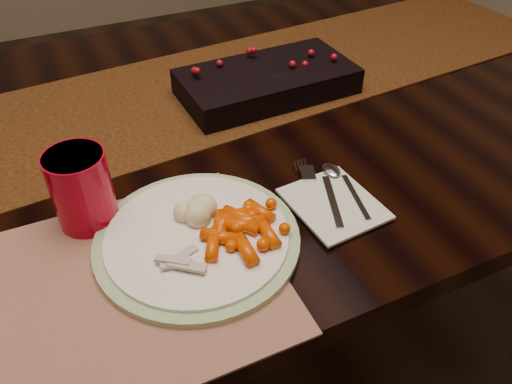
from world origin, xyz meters
name	(u,v)px	position (x,y,z in m)	size (l,w,h in m)	color
floor	(202,350)	(0.00, 0.00, 0.00)	(5.00, 5.00, 0.00)	black
dining_table	(191,262)	(0.00, 0.00, 0.38)	(1.80, 1.00, 0.75)	black
table_runner	(183,96)	(0.05, 0.10, 0.75)	(1.86, 0.38, 0.00)	black
centerpiece	(267,78)	(0.21, 0.04, 0.79)	(0.35, 0.18, 0.07)	black
placemat_main	(43,313)	(-0.28, -0.33, 0.75)	(0.42, 0.31, 0.00)	brown
placemat_second	(97,295)	(-0.21, -0.33, 0.75)	(0.46, 0.34, 0.00)	brown
dinner_plate	(197,238)	(-0.06, -0.30, 0.76)	(0.29, 0.29, 0.02)	white
baby_carrots	(241,234)	(-0.01, -0.34, 0.78)	(0.10, 0.08, 0.02)	#D54000
mashed_potatoes	(194,206)	(-0.05, -0.27, 0.79)	(0.07, 0.06, 0.04)	tan
turkey_shreds	(180,261)	(-0.10, -0.35, 0.78)	(0.07, 0.06, 0.02)	#BDA599
napkin	(334,204)	(0.15, -0.32, 0.76)	(0.12, 0.14, 0.00)	silver
fork	(326,194)	(0.15, -0.30, 0.76)	(0.02, 0.15, 0.00)	white
spoon	(348,188)	(0.19, -0.30, 0.76)	(0.03, 0.13, 0.00)	#B7B8BE
red_cup	(82,189)	(-0.19, -0.19, 0.81)	(0.08, 0.08, 0.12)	#AF021B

